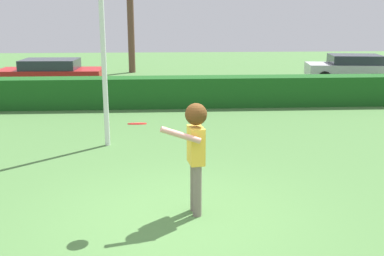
# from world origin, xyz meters

# --- Properties ---
(ground_plane) EXTENTS (60.00, 60.00, 0.00)m
(ground_plane) POSITION_xyz_m (0.00, 0.00, 0.00)
(ground_plane) COLOR #4C7B3E
(person) EXTENTS (0.72, 0.63, 1.79)m
(person) POSITION_xyz_m (0.33, 0.18, 1.14)
(person) COLOR slate
(person) RESTS_ON ground
(frisbee) EXTENTS (0.28, 0.28, 0.08)m
(frisbee) POSITION_xyz_m (-0.54, -0.03, 1.54)
(frisbee) COLOR red
(lamppost) EXTENTS (0.24, 0.24, 5.54)m
(lamppost) POSITION_xyz_m (-1.52, 4.15, 3.08)
(lamppost) COLOR silver
(lamppost) RESTS_ON ground
(hedge_row) EXTENTS (19.71, 0.90, 1.00)m
(hedge_row) POSITION_xyz_m (0.00, 8.68, 0.50)
(hedge_row) COLOR #19531B
(hedge_row) RESTS_ON ground
(parked_car_red) EXTENTS (4.25, 1.90, 1.25)m
(parked_car_red) POSITION_xyz_m (-4.77, 12.46, 0.69)
(parked_car_red) COLOR #B21E1E
(parked_car_red) RESTS_ON ground
(parked_car_silver) EXTENTS (4.39, 2.26, 1.25)m
(parked_car_silver) POSITION_xyz_m (8.45, 13.60, 0.69)
(parked_car_silver) COLOR #B7B7BC
(parked_car_silver) RESTS_ON ground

